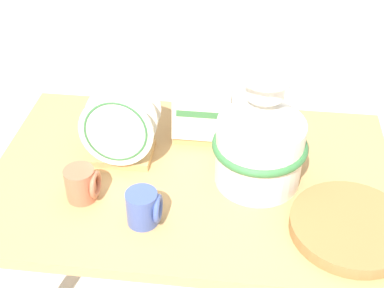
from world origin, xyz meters
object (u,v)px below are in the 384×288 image
mug_cobalt_glaze (144,208)px  mug_terracotta_glaze (82,184)px  ceramic_vase (261,136)px  wicker_charger_stack (351,227)px  dish_rack_round_plates (121,131)px  dish_rack_square_plates (203,115)px

mug_cobalt_glaze → mug_terracotta_glaze: (-0.18, 0.07, 0.00)m
ceramic_vase → mug_terracotta_glaze: (-0.47, -0.14, -0.10)m
wicker_charger_stack → mug_cobalt_glaze: (-0.53, -0.03, 0.03)m
mug_terracotta_glaze → mug_cobalt_glaze: bearing=-20.9°
ceramic_vase → dish_rack_round_plates: 0.41m
wicker_charger_stack → ceramic_vase: bearing=143.4°
dish_rack_round_plates → mug_cobalt_glaze: (0.12, -0.26, -0.05)m
dish_rack_round_plates → dish_rack_square_plates: (0.23, 0.15, -0.03)m
wicker_charger_stack → mug_terracotta_glaze: size_ratio=3.24×
dish_rack_square_plates → mug_cobalt_glaze: bearing=-104.9°
dish_rack_round_plates → dish_rack_square_plates: size_ratio=1.20×
dish_rack_round_plates → mug_cobalt_glaze: dish_rack_round_plates is taller
ceramic_vase → wicker_charger_stack: 0.33m
ceramic_vase → wicker_charger_stack: (0.24, -0.18, -0.13)m
wicker_charger_stack → mug_terracotta_glaze: 0.72m
dish_rack_round_plates → mug_cobalt_glaze: bearing=-65.8°
wicker_charger_stack → mug_cobalt_glaze: mug_cobalt_glaze is taller
mug_cobalt_glaze → dish_rack_round_plates: bearing=114.2°
dish_rack_round_plates → mug_terracotta_glaze: bearing=-110.2°
mug_cobalt_glaze → mug_terracotta_glaze: size_ratio=1.00×
ceramic_vase → dish_rack_square_plates: ceramic_vase is taller
dish_rack_round_plates → dish_rack_square_plates: 0.27m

